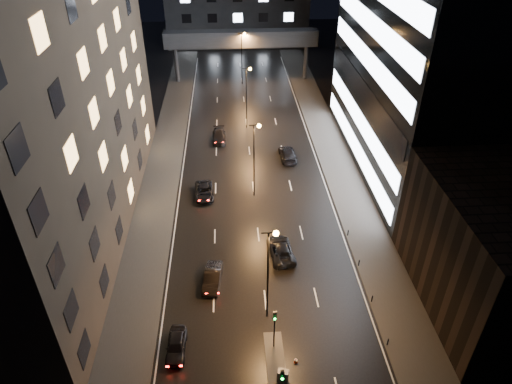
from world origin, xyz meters
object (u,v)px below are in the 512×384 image
(car_away_c, at_px, (204,191))
(car_toward_b, at_px, (288,154))
(car_away_a, at_px, (176,345))
(utility_cabinet, at_px, (283,376))
(car_away_b, at_px, (213,278))
(car_toward_a, at_px, (281,250))
(car_away_d, at_px, (219,136))

(car_away_c, bearing_deg, car_toward_b, 32.17)
(car_away_a, bearing_deg, car_toward_b, 68.95)
(car_away_c, relative_size, utility_cabinet, 3.98)
(car_away_b, height_order, car_toward_a, car_away_b)
(car_away_a, height_order, car_away_b, car_away_b)
(car_toward_a, xyz_separation_m, utility_cabinet, (-1.50, -15.19, 0.03))
(car_away_a, xyz_separation_m, car_away_c, (1.68, 23.59, -0.02))
(car_away_a, relative_size, car_away_c, 0.83)
(car_away_b, bearing_deg, car_away_a, -103.59)
(car_away_a, distance_m, car_toward_a, 15.53)
(car_toward_a, distance_m, utility_cabinet, 15.26)
(car_away_b, distance_m, utility_cabinet, 12.82)
(car_toward_a, height_order, car_toward_b, car_toward_b)
(car_toward_b, relative_size, utility_cabinet, 4.41)
(car_toward_b, bearing_deg, utility_cabinet, 79.90)
(car_away_b, xyz_separation_m, car_away_d, (0.54, 31.04, -0.02))
(car_away_b, distance_m, car_toward_b, 26.81)
(car_toward_a, distance_m, car_toward_b, 21.13)
(car_away_a, distance_m, car_away_c, 23.65)
(car_away_a, bearing_deg, car_away_c, 87.55)
(car_away_c, height_order, car_toward_a, car_toward_a)
(car_away_c, height_order, utility_cabinet, utility_cabinet)
(car_toward_a, height_order, utility_cabinet, car_toward_a)
(car_away_a, xyz_separation_m, utility_cabinet, (8.81, -3.56, 0.07))
(car_away_b, xyz_separation_m, car_toward_a, (7.31, 3.76, -0.02))
(car_away_b, xyz_separation_m, car_away_c, (-1.31, 15.73, -0.07))
(car_away_b, height_order, car_away_d, car_away_b)
(car_away_d, bearing_deg, utility_cabinet, -83.84)
(car_away_d, distance_m, utility_cabinet, 42.80)
(car_away_b, distance_m, car_away_c, 15.79)
(car_away_d, relative_size, utility_cabinet, 4.12)
(car_away_c, xyz_separation_m, car_toward_b, (11.90, 8.91, 0.11))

